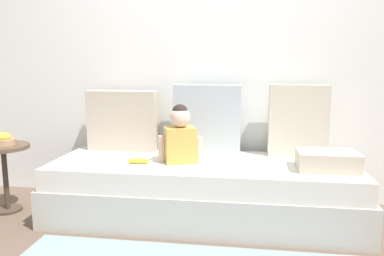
% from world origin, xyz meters
% --- Properties ---
extents(ground_plane, '(12.00, 12.00, 0.00)m').
position_xyz_m(ground_plane, '(0.00, 0.00, 0.00)').
color(ground_plane, brown).
extents(back_wall, '(5.49, 0.10, 2.26)m').
position_xyz_m(back_wall, '(0.00, 0.54, 1.13)').
color(back_wall, white).
rests_on(back_wall, ground).
extents(couch, '(2.29, 0.81, 0.44)m').
position_xyz_m(couch, '(0.00, 0.00, 0.22)').
color(couch, beige).
rests_on(couch, ground).
extents(throw_pillow_left, '(0.58, 0.16, 0.50)m').
position_xyz_m(throw_pillow_left, '(-0.71, 0.31, 0.69)').
color(throw_pillow_left, '#C1B29E').
rests_on(throw_pillow_left, couch).
extents(throw_pillow_center, '(0.53, 0.16, 0.55)m').
position_xyz_m(throw_pillow_center, '(0.00, 0.31, 0.71)').
color(throw_pillow_center, '#B2BCC6').
rests_on(throw_pillow_center, couch).
extents(throw_pillow_right, '(0.45, 0.16, 0.56)m').
position_xyz_m(throw_pillow_right, '(0.71, 0.31, 0.72)').
color(throw_pillow_right, beige).
rests_on(throw_pillow_right, couch).
extents(toddler, '(0.33, 0.22, 0.43)m').
position_xyz_m(toddler, '(-0.16, -0.04, 0.64)').
color(toddler, gold).
rests_on(toddler, couch).
extents(banana, '(0.17, 0.06, 0.04)m').
position_xyz_m(banana, '(-0.45, -0.13, 0.46)').
color(banana, yellow).
rests_on(banana, couch).
extents(folded_blanket, '(0.40, 0.28, 0.13)m').
position_xyz_m(folded_blanket, '(0.86, -0.10, 0.50)').
color(folded_blanket, beige).
rests_on(folded_blanket, couch).
extents(side_table, '(0.39, 0.39, 0.53)m').
position_xyz_m(side_table, '(-1.55, -0.08, 0.41)').
color(side_table, brown).
rests_on(side_table, ground).
extents(fruit_bowl, '(0.18, 0.18, 0.10)m').
position_xyz_m(fruit_bowl, '(-1.55, -0.08, 0.57)').
color(fruit_bowl, tan).
rests_on(fruit_bowl, side_table).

